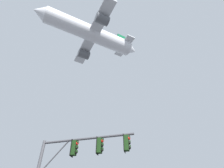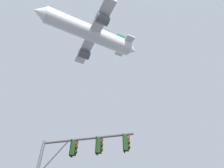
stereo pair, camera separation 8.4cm
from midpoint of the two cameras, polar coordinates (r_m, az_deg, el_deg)
signal_pole_near at (r=12.02m, az=-11.72°, el=-22.24°), size 6.11×1.15×6.21m
airplane at (r=47.86m, az=-6.92°, el=15.52°), size 24.75×19.11×7.50m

